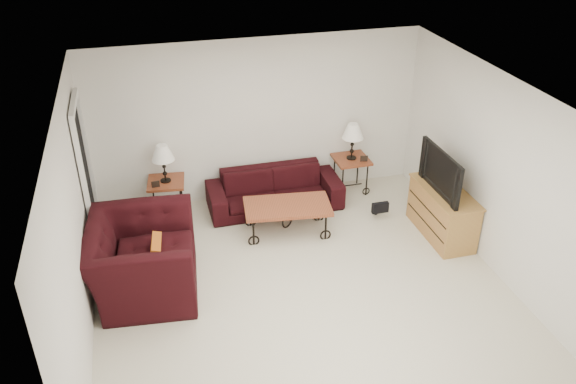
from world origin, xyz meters
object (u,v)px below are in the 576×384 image
object	(u,v)px
side_table_left	(168,198)
coffee_table	(287,219)
tv_stand	(442,213)
armchair	(142,259)
backpack	(377,200)
sofa	(275,190)
lamp_right	(352,141)
television	(447,171)
side_table_right	(350,175)
lamp_left	(164,163)

from	to	relation	value
side_table_left	coffee_table	distance (m)	1.84
side_table_left	tv_stand	size ratio (longest dim) A/B	0.49
armchair	backpack	size ratio (longest dim) A/B	2.86
sofa	tv_stand	xyz separation A→B (m)	(2.09, -1.34, 0.06)
side_table_left	tv_stand	world-z (taller)	tv_stand
backpack	side_table_left	bearing A→B (deg)	159.88
lamp_right	television	world-z (taller)	television
coffee_table	television	bearing A→B (deg)	-16.33
lamp_right	television	bearing A→B (deg)	-62.69
sofa	coffee_table	distance (m)	0.74
coffee_table	armchair	world-z (taller)	armchair
side_table_right	television	bearing A→B (deg)	-62.69
coffee_table	armchair	size ratio (longest dim) A/B	0.85
sofa	side_table_right	world-z (taller)	sofa
side_table_right	coffee_table	world-z (taller)	side_table_right
coffee_table	tv_stand	size ratio (longest dim) A/B	1.02
lamp_right	armchair	world-z (taller)	lamp_right
lamp_right	lamp_left	bearing A→B (deg)	180.00
coffee_table	tv_stand	distance (m)	2.17
television	coffee_table	bearing A→B (deg)	-106.33
sofa	side_table_right	distance (m)	1.30
lamp_left	backpack	world-z (taller)	lamp_left
side_table_right	backpack	xyz separation A→B (m)	(0.12, -0.80, -0.04)
armchair	television	distance (m)	4.13
television	backpack	distance (m)	1.24
side_table_right	tv_stand	world-z (taller)	tv_stand
side_table_left	television	size ratio (longest dim) A/B	0.54
side_table_left	lamp_right	size ratio (longest dim) A/B	0.99
side_table_left	lamp_left	size ratio (longest dim) A/B	1.00
sofa	lamp_left	world-z (taller)	lamp_left
coffee_table	backpack	distance (m)	1.41
armchair	backpack	bearing A→B (deg)	-69.33
armchair	tv_stand	world-z (taller)	armchair
sofa	lamp_right	bearing A→B (deg)	7.96
lamp_left	tv_stand	world-z (taller)	lamp_left
tv_stand	television	xyz separation A→B (m)	(-0.02, 0.00, 0.66)
television	side_table_left	bearing A→B (deg)	-112.55
lamp_right	sofa	bearing A→B (deg)	-172.04
coffee_table	television	size ratio (longest dim) A/B	1.14
lamp_left	armchair	world-z (taller)	lamp_left
television	lamp_left	bearing A→B (deg)	-112.55
lamp_left	lamp_right	world-z (taller)	lamp_right
armchair	tv_stand	size ratio (longest dim) A/B	1.21
lamp_left	coffee_table	distance (m)	1.94
lamp_right	television	distance (m)	1.72
side_table_right	lamp_left	world-z (taller)	lamp_left
coffee_table	backpack	world-z (taller)	backpack
sofa	side_table_left	bearing A→B (deg)	173.53
side_table_right	tv_stand	bearing A→B (deg)	-62.10
tv_stand	armchair	bearing A→B (deg)	-177.30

